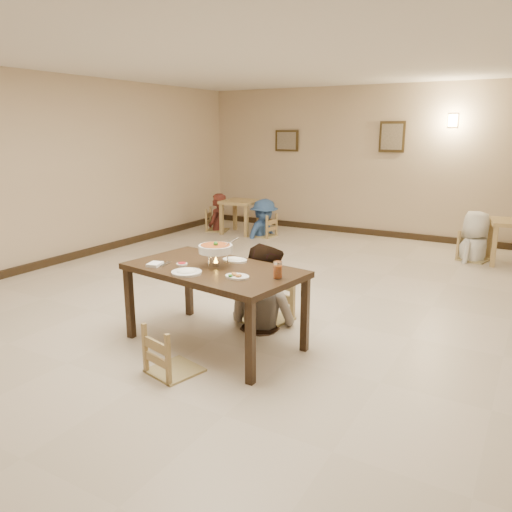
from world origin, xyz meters
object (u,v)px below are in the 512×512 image
Objects in this scene: bg_chair_ll at (217,210)px; bg_chair_rl at (476,233)px; bg_table_left at (240,207)px; bg_diner_b at (264,199)px; curry_warmer at (216,249)px; bg_diner_c at (478,211)px; chair_near at (173,326)px; main_diner at (263,244)px; drink_glass at (278,271)px; bg_diner_a at (217,193)px; bg_chair_lr at (264,215)px; main_table at (214,275)px; chair_far at (265,275)px.

bg_chair_ll is 0.98× the size of bg_chair_rl.
bg_table_left is 0.48× the size of bg_diner_b.
curry_warmer is 5.26m from bg_diner_c.
chair_near is 0.92m from curry_warmer.
bg_chair_rl is at bearing -93.77° from chair_near.
curry_warmer is (-0.17, -0.65, 0.06)m from main_diner.
bg_diner_a is (-4.04, 4.92, -0.08)m from drink_glass.
bg_chair_rl is (4.58, 0.06, -0.10)m from bg_table_left.
bg_table_left is at bearing -86.90° from bg_chair_lr.
main_table is at bearing -60.89° from bg_table_left.
main_diner is (0.17, 0.70, 0.20)m from main_table.
chair_far is 1.08m from drink_glass.
bg_table_left is at bearing -43.57° from main_diner.
main_table is at bearing 88.45° from main_diner.
bg_chair_lr is 0.93× the size of bg_chair_rl.
bg_diner_c reaches higher than bg_chair_ll.
drink_glass is (0.56, -0.72, -0.04)m from main_diner.
bg_diner_b reaches higher than bg_table_left.
bg_chair_ll reaches higher than bg_chair_lr.
bg_diner_a is at bearing -72.36° from bg_diner_c.
main_table is 1.11× the size of bg_diner_c.
bg_diner_b is at bearing 103.80° from bg_chair_rl.
bg_table_left is at bearing 79.25° from bg_diner_a.
bg_diner_b is (-2.18, 5.58, 0.33)m from chair_near.
bg_diner_b reaches higher than bg_chair_rl.
bg_chair_ll is 5.18m from bg_diner_c.
main_table is at bearing -86.72° from chair_far.
chair_far reaches higher than bg_chair_rl.
bg_diner_a is at bearing -85.41° from bg_chair_lr.
bg_chair_lr is (-2.15, 4.89, -0.29)m from main_table.
bg_diner_c reaches higher than bg_chair_rl.
curry_warmer is (-0.04, 0.74, 0.55)m from chair_near.
curry_warmer is 5.91m from bg_chair_ll.
bg_diner_b reaches higher than chair_far.
bg_diner_a is (-3.35, 5.60, 0.37)m from chair_near.
bg_diner_a is at bearing 129.40° from drink_glass.
drink_glass is at bearing 139.66° from main_diner.
main_diner is at bearing 84.67° from main_table.
bg_chair_lr is 4.00m from bg_chair_rl.
chair_far is at bearing -5.50° from bg_diner_c.
bg_chair_lr is at bearing -71.93° from bg_diner_c.
chair_near reaches higher than bg_table_left.
main_table is 0.26m from curry_warmer.
chair_far is at bearing -143.71° from bg_diner_b.
bg_chair_lr is 0.54× the size of bg_diner_a.
bg_diner_c is at bearing -93.77° from chair_near.
curry_warmer is (-0.00, 0.05, 0.26)m from main_table.
curry_warmer is at bearing 87.16° from main_diner.
bg_diner_c is (4.00, 0.08, 0.07)m from bg_diner_b.
chair_near is 0.95× the size of bg_chair_ll.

